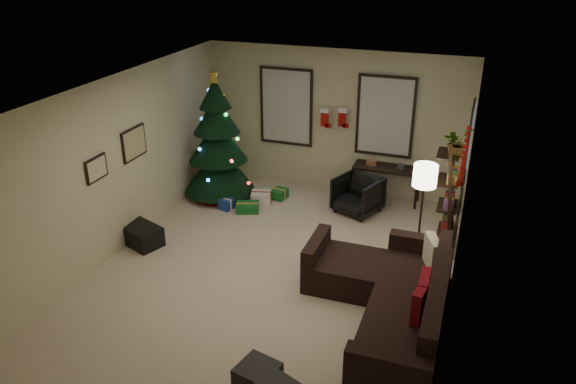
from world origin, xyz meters
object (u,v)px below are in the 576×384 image
object	(u,v)px
sofa	(392,300)
desk_chair	(358,195)
christmas_tree	(218,145)
bookshelf	(450,198)
desk	(388,171)

from	to	relation	value
sofa	desk_chair	size ratio (longest dim) A/B	4.12
christmas_tree	bookshelf	distance (m)	4.28
desk_chair	desk	bearing A→B (deg)	79.93
christmas_tree	desk_chair	world-z (taller)	christmas_tree
desk	bookshelf	size ratio (longest dim) A/B	0.68
desk	sofa	bearing A→B (deg)	-78.51
desk	desk_chair	xyz separation A→B (m)	(-0.41, -0.65, -0.26)
bookshelf	desk	bearing A→B (deg)	128.00
sofa	bookshelf	distance (m)	2.15
desk	bookshelf	xyz separation A→B (m)	(1.18, -1.51, 0.30)
christmas_tree	desk	bearing A→B (deg)	14.99
desk	desk_chair	distance (m)	0.81
christmas_tree	sofa	size ratio (longest dim) A/B	0.87
desk_chair	sofa	bearing A→B (deg)	-46.77
desk_chair	bookshelf	distance (m)	1.89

